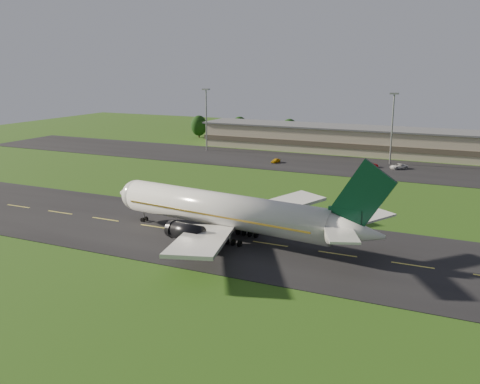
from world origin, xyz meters
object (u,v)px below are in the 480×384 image
at_px(terminal, 404,143).
at_px(light_mast_centre, 393,120).
at_px(service_vehicle_a, 276,161).
at_px(service_vehicle_b, 371,165).
at_px(airliner, 228,211).
at_px(service_vehicle_c, 399,166).
at_px(light_mast_west, 206,112).

bearing_deg(terminal, light_mast_centre, -94.95).
relative_size(service_vehicle_a, service_vehicle_b, 0.89).
height_order(airliner, service_vehicle_a, airliner).
relative_size(airliner, service_vehicle_c, 10.40).
bearing_deg(light_mast_centre, terminal, 85.05).
distance_m(light_mast_centre, service_vehicle_b, 14.53).
distance_m(airliner, light_mast_centre, 81.48).
relative_size(light_mast_west, service_vehicle_b, 5.08).
bearing_deg(light_mast_centre, service_vehicle_c, -62.10).
distance_m(airliner, service_vehicle_c, 75.36).
xyz_separation_m(airliner, terminal, (13.94, 96.29, -0.67)).
relative_size(light_mast_centre, service_vehicle_c, 4.13).
bearing_deg(terminal, service_vehicle_b, -103.03).
bearing_deg(service_vehicle_b, terminal, -35.56).
bearing_deg(service_vehicle_a, service_vehicle_c, 19.23).
height_order(light_mast_west, light_mast_centre, same).
relative_size(terminal, light_mast_centre, 7.13).
relative_size(terminal, light_mast_west, 7.13).
height_order(terminal, service_vehicle_a, terminal).
xyz_separation_m(terminal, light_mast_centre, (-1.40, -16.18, 8.75)).
height_order(airliner, terminal, airliner).
relative_size(service_vehicle_a, service_vehicle_c, 0.73).
height_order(terminal, service_vehicle_b, terminal).
xyz_separation_m(service_vehicle_a, service_vehicle_c, (34.00, 5.58, 0.07)).
bearing_deg(service_vehicle_a, light_mast_centre, 31.60).
xyz_separation_m(light_mast_centre, service_vehicle_b, (-4.01, -7.19, -11.98)).
xyz_separation_m(airliner, light_mast_centre, (12.54, 80.10, 8.08)).
bearing_deg(light_mast_centre, service_vehicle_a, -158.31).
bearing_deg(service_vehicle_c, airliner, -58.83).
relative_size(light_mast_centre, service_vehicle_a, 5.68).
height_order(light_mast_centre, service_vehicle_b, light_mast_centre).
xyz_separation_m(light_mast_centre, service_vehicle_a, (-30.53, -12.14, -12.03)).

